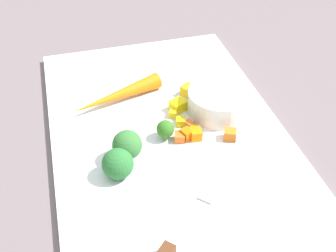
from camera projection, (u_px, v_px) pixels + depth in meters
The scene contains 19 objects.
ground_plane at pixel (168, 137), 0.67m from camera, with size 4.00×4.00×0.00m, color #6A5B61.
cutting_board at pixel (168, 134), 0.66m from camera, with size 0.55×0.36×0.01m, color white.
prep_bowl at pixel (219, 101), 0.68m from camera, with size 0.10×0.10×0.04m, color white.
chef_knife at pixel (185, 227), 0.51m from camera, with size 0.24×0.25×0.02m.
whole_carrot at pixel (117, 96), 0.70m from camera, with size 0.03×0.03×0.16m, color orange.
carrot_dice_0 at pixel (180, 137), 0.64m from camera, with size 0.02×0.02×0.01m, color orange.
carrot_dice_1 at pixel (230, 135), 0.64m from camera, with size 0.02×0.02×0.02m, color orange.
carrot_dice_2 at pixel (189, 125), 0.66m from camera, with size 0.01×0.01×0.01m, color orange.
carrot_dice_3 at pixel (196, 134), 0.64m from camera, with size 0.02×0.02×0.02m, color orange.
carrot_dice_4 at pixel (187, 134), 0.64m from camera, with size 0.02×0.02×0.02m, color orange.
carrot_dice_5 at pixel (194, 129), 0.65m from camera, with size 0.01×0.01×0.01m, color orange.
pepper_dice_0 at pixel (202, 86), 0.74m from camera, with size 0.02×0.02×0.01m, color yellow.
pepper_dice_1 at pixel (188, 90), 0.72m from camera, with size 0.02×0.02×0.02m, color yellow.
pepper_dice_2 at pixel (173, 114), 0.68m from camera, with size 0.01×0.01×0.01m, color yellow.
pepper_dice_3 at pixel (178, 106), 0.69m from camera, with size 0.02×0.02×0.02m, color yellow.
pepper_dice_4 at pixel (181, 122), 0.67m from camera, with size 0.01×0.01×0.01m, color yellow.
broccoli_floret_0 at pixel (165, 129), 0.64m from camera, with size 0.03×0.03×0.03m.
broccoli_floret_1 at pixel (118, 164), 0.57m from camera, with size 0.04×0.04×0.04m.
broccoli_floret_2 at pixel (127, 145), 0.59m from camera, with size 0.04×0.04×0.05m.
Camera 1 is at (0.48, -0.13, 0.44)m, focal length 45.18 mm.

